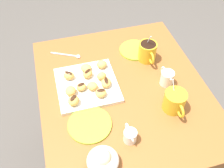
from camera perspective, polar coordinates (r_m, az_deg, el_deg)
name	(u,v)px	position (r m, az deg, el deg)	size (l,w,h in m)	color
ground_plane	(120,158)	(1.79, 1.73, -16.24)	(8.00, 8.00, 0.00)	#514C47
dining_table	(122,107)	(1.29, 2.31, -5.22)	(0.89, 0.77, 0.72)	#935628
pastry_plate_square	(87,85)	(1.18, -5.60, -0.21)	(0.28, 0.28, 0.02)	white
coffee_mug_mustard_left	(148,51)	(1.29, 7.98, 7.26)	(0.13, 0.09, 0.15)	gold
coffee_mug_mustard_right	(175,101)	(1.10, 13.90, -3.70)	(0.13, 0.09, 0.14)	gold
cream_pitcher_white	(167,77)	(1.19, 12.23, 1.47)	(0.10, 0.06, 0.07)	white
ice_cream_bowl	(103,160)	(0.94, -2.08, -16.66)	(0.12, 0.12, 0.09)	white
chocolate_sauce_pitcher	(130,135)	(1.00, 4.07, -11.43)	(0.09, 0.05, 0.06)	white
saucer_lime_left	(135,50)	(1.36, 5.17, 7.60)	(0.16, 0.16, 0.01)	#9EC633
saucer_lime_right	(90,125)	(1.06, -5.01, -9.05)	(0.18, 0.18, 0.01)	#9EC633
loose_spoon_near_saucer	(69,55)	(1.35, -9.54, 6.39)	(0.08, 0.15, 0.01)	silver
beignet_0	(106,83)	(1.15, -1.31, 0.25)	(0.05, 0.05, 0.03)	#DBA351
chocolate_drizzle_0	(106,80)	(1.14, -1.32, 0.85)	(0.04, 0.02, 0.01)	#381E11
beignet_1	(81,87)	(1.15, -6.91, -0.66)	(0.05, 0.04, 0.03)	#DBA351
chocolate_drizzle_1	(81,84)	(1.13, -6.99, -0.07)	(0.03, 0.01, 0.01)	#381E11
beignet_2	(102,76)	(1.18, -2.35, 1.79)	(0.04, 0.04, 0.04)	#DBA351
beignet_3	(74,101)	(1.10, -8.61, -3.73)	(0.05, 0.05, 0.04)	#DBA351
chocolate_drizzle_3	(73,98)	(1.08, -8.74, -3.06)	(0.04, 0.02, 0.01)	#381E11
beignet_4	(101,93)	(1.12, -2.50, -2.02)	(0.05, 0.05, 0.03)	#DBA351
chocolate_drizzle_4	(101,90)	(1.10, -2.53, -1.41)	(0.04, 0.02, 0.01)	#381E11
beignet_5	(69,76)	(1.20, -9.65, 1.86)	(0.05, 0.04, 0.04)	#DBA351
chocolate_drizzle_5	(68,73)	(1.19, -9.77, 2.51)	(0.04, 0.01, 0.01)	#381E11
beignet_6	(88,74)	(1.19, -5.47, 2.24)	(0.05, 0.04, 0.04)	#DBA351
chocolate_drizzle_6	(87,71)	(1.18, -5.54, 2.92)	(0.03, 0.01, 0.01)	#381E11
beignet_7	(71,91)	(1.13, -9.27, -1.54)	(0.05, 0.05, 0.04)	#DBA351
beignet_8	(102,64)	(1.24, -2.31, 4.43)	(0.05, 0.05, 0.03)	#DBA351
beignet_9	(92,86)	(1.14, -4.42, -0.47)	(0.05, 0.04, 0.03)	#DBA351
beignet_10	(86,68)	(1.23, -5.84, 3.61)	(0.05, 0.05, 0.03)	#DBA351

